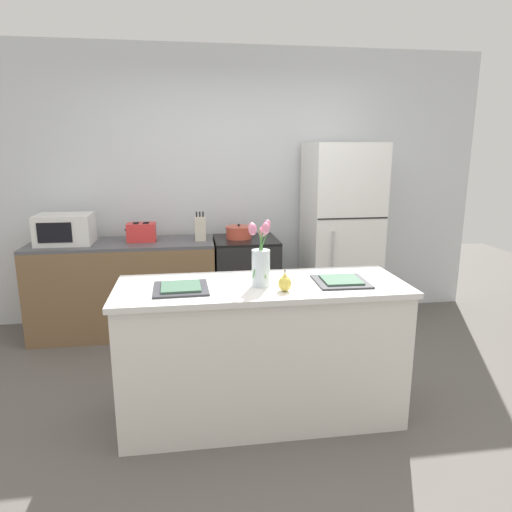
{
  "coord_description": "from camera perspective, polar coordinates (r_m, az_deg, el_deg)",
  "views": [
    {
      "loc": [
        -0.43,
        -2.68,
        1.72
      ],
      "look_at": [
        0.0,
        0.25,
        1.03
      ],
      "focal_mm": 32.0,
      "sensor_mm": 36.0,
      "label": 1
    }
  ],
  "objects": [
    {
      "name": "ground_plane",
      "position": [
        3.22,
        0.69,
        -19.16
      ],
      "size": [
        10.0,
        10.0,
        0.0
      ],
      "primitive_type": "plane",
      "color": "#59544F"
    },
    {
      "name": "back_wall",
      "position": [
        4.72,
        -3.15,
        8.65
      ],
      "size": [
        5.2,
        0.08,
        2.7
      ],
      "color": "silver",
      "rests_on": "ground_plane"
    },
    {
      "name": "kitchen_island",
      "position": [
        3.0,
        0.72,
        -11.8
      ],
      "size": [
        1.8,
        0.66,
        0.91
      ],
      "color": "silver",
      "rests_on": "ground_plane"
    },
    {
      "name": "back_counter",
      "position": [
        4.51,
        -16.07,
        -3.82
      ],
      "size": [
        1.68,
        0.6,
        0.88
      ],
      "color": "brown",
      "rests_on": "ground_plane"
    },
    {
      "name": "stove_range",
      "position": [
        4.5,
        -1.26,
        -3.34
      ],
      "size": [
        0.6,
        0.61,
        0.88
      ],
      "color": "black",
      "rests_on": "ground_plane"
    },
    {
      "name": "refrigerator",
      "position": [
        4.61,
        10.52,
        2.59
      ],
      "size": [
        0.68,
        0.67,
        1.78
      ],
      "color": "white",
      "rests_on": "ground_plane"
    },
    {
      "name": "flower_vase",
      "position": [
        2.75,
        0.57,
        -0.61
      ],
      "size": [
        0.14,
        0.14,
        0.41
      ],
      "color": "silver",
      "rests_on": "kitchen_island"
    },
    {
      "name": "pear_figurine",
      "position": [
        2.69,
        3.62,
        -3.36
      ],
      "size": [
        0.08,
        0.08,
        0.13
      ],
      "color": "#E5CC4C",
      "rests_on": "kitchen_island"
    },
    {
      "name": "plate_setting_left",
      "position": [
        2.76,
        -9.38,
        -3.94
      ],
      "size": [
        0.33,
        0.33,
        0.02
      ],
      "color": "#333338",
      "rests_on": "kitchen_island"
    },
    {
      "name": "plate_setting_right",
      "position": [
        2.91,
        10.59,
        -3.08
      ],
      "size": [
        0.33,
        0.33,
        0.02
      ],
      "color": "#333338",
      "rests_on": "kitchen_island"
    },
    {
      "name": "toaster",
      "position": [
        4.39,
        -14.12,
        2.91
      ],
      "size": [
        0.28,
        0.18,
        0.17
      ],
      "color": "red",
      "rests_on": "back_counter"
    },
    {
      "name": "cooking_pot",
      "position": [
        4.4,
        -2.16,
        2.99
      ],
      "size": [
        0.25,
        0.25,
        0.14
      ],
      "color": "#CC4C38",
      "rests_on": "stove_range"
    },
    {
      "name": "microwave",
      "position": [
        4.48,
        -22.76,
        3.12
      ],
      "size": [
        0.48,
        0.37,
        0.27
      ],
      "color": "white",
      "rests_on": "back_counter"
    },
    {
      "name": "knife_block",
      "position": [
        4.34,
        -6.99,
        3.44
      ],
      "size": [
        0.1,
        0.14,
        0.27
      ],
      "color": "beige",
      "rests_on": "back_counter"
    }
  ]
}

